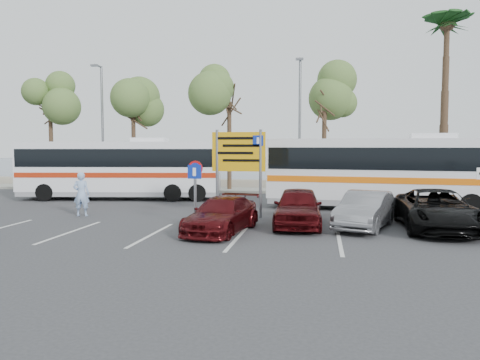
% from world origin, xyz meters
% --- Properties ---
extents(ground, '(120.00, 120.00, 0.00)m').
position_xyz_m(ground, '(0.00, 0.00, 0.00)').
color(ground, '#343436').
rests_on(ground, ground).
extents(kerb_strip, '(44.00, 2.40, 0.15)m').
position_xyz_m(kerb_strip, '(0.00, 14.00, 0.07)').
color(kerb_strip, gray).
rests_on(kerb_strip, ground).
extents(seawall, '(48.00, 0.80, 0.60)m').
position_xyz_m(seawall, '(0.00, 16.00, 0.30)').
color(seawall, gray).
rests_on(seawall, ground).
extents(sea, '(140.00, 140.00, 0.00)m').
position_xyz_m(sea, '(0.00, 60.00, 0.01)').
color(sea, '#3C4D61').
rests_on(sea, ground).
extents(tree_far_left, '(3.20, 3.20, 7.60)m').
position_xyz_m(tree_far_left, '(-14.00, 14.00, 6.33)').
color(tree_far_left, '#382619').
rests_on(tree_far_left, kerb_strip).
extents(tree_left, '(3.20, 3.20, 7.20)m').
position_xyz_m(tree_left, '(-8.00, 14.00, 6.00)').
color(tree_left, '#382619').
rests_on(tree_left, kerb_strip).
extents(tree_mid, '(3.20, 3.20, 8.00)m').
position_xyz_m(tree_mid, '(-1.50, 14.00, 6.65)').
color(tree_mid, '#382619').
rests_on(tree_mid, kerb_strip).
extents(tree_right, '(3.20, 3.20, 7.40)m').
position_xyz_m(tree_right, '(4.50, 14.00, 6.17)').
color(tree_right, '#382619').
rests_on(tree_right, kerb_strip).
extents(palm_tree, '(4.80, 4.80, 11.20)m').
position_xyz_m(palm_tree, '(11.50, 14.00, 9.87)').
color(palm_tree, '#382619').
rests_on(palm_tree, kerb_strip).
extents(street_lamp_left, '(0.45, 1.15, 8.01)m').
position_xyz_m(street_lamp_left, '(-10.00, 13.52, 4.60)').
color(street_lamp_left, slate).
rests_on(street_lamp_left, kerb_strip).
extents(street_lamp_right, '(0.45, 1.15, 8.01)m').
position_xyz_m(street_lamp_right, '(3.00, 13.52, 4.60)').
color(street_lamp_right, slate).
rests_on(street_lamp_right, kerb_strip).
extents(direction_sign, '(2.20, 0.12, 3.60)m').
position_xyz_m(direction_sign, '(1.00, 3.20, 2.43)').
color(direction_sign, slate).
rests_on(direction_sign, ground).
extents(sign_no_stop, '(0.60, 0.08, 2.35)m').
position_xyz_m(sign_no_stop, '(-0.60, 2.38, 1.58)').
color(sign_no_stop, slate).
rests_on(sign_no_stop, ground).
extents(sign_parking, '(0.50, 0.07, 2.25)m').
position_xyz_m(sign_parking, '(-0.20, 0.79, 1.47)').
color(sign_parking, slate).
rests_on(sign_parking, ground).
extents(lane_markings, '(12.02, 4.20, 0.01)m').
position_xyz_m(lane_markings, '(-1.14, -1.00, 0.00)').
color(lane_markings, silver).
rests_on(lane_markings, ground).
extents(coach_bus_left, '(11.04, 3.86, 3.37)m').
position_xyz_m(coach_bus_left, '(-6.50, 8.53, 1.56)').
color(coach_bus_left, white).
rests_on(coach_bus_left, ground).
extents(coach_bus_right, '(11.37, 3.56, 3.49)m').
position_xyz_m(coach_bus_right, '(7.50, 6.50, 1.62)').
color(coach_bus_right, white).
rests_on(coach_bus_right, ground).
extents(car_maroon, '(2.35, 4.32, 1.19)m').
position_xyz_m(car_maroon, '(1.00, -0.12, 0.59)').
color(car_maroon, '#4B0C0F').
rests_on(car_maroon, ground).
extents(car_red, '(1.79, 4.22, 1.43)m').
position_xyz_m(car_red, '(3.50, 1.50, 0.71)').
color(car_red, '#43090C').
rests_on(car_red, ground).
extents(suv_black, '(2.43, 5.13, 1.42)m').
position_xyz_m(suv_black, '(8.30, 1.50, 0.71)').
color(suv_black, black).
rests_on(suv_black, ground).
extents(car_silver_b, '(2.61, 4.24, 1.32)m').
position_xyz_m(car_silver_b, '(5.90, 1.50, 0.66)').
color(car_silver_b, gray).
rests_on(car_silver_b, ground).
extents(pedestrian_near, '(0.75, 0.56, 1.86)m').
position_xyz_m(pedestrian_near, '(-5.56, 2.46, 0.93)').
color(pedestrian_near, '#9AB6E0').
rests_on(pedestrian_near, ground).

